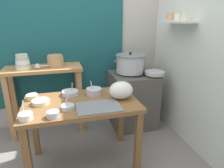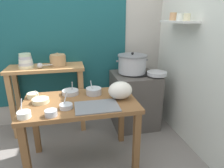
{
  "view_description": "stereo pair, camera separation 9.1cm",
  "coord_description": "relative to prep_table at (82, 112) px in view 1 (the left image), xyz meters",
  "views": [
    {
      "loc": [
        -0.1,
        -1.73,
        1.5
      ],
      "look_at": [
        0.42,
        0.19,
        0.82
      ],
      "focal_mm": 31.4,
      "sensor_mm": 36.0,
      "label": 1
    },
    {
      "loc": [
        -0.01,
        -1.75,
        1.5
      ],
      "look_at": [
        0.42,
        0.19,
        0.82
      ],
      "focal_mm": 31.4,
      "sensor_mm": 36.0,
      "label": 2
    }
  ],
  "objects": [
    {
      "name": "wide_pan",
      "position": [
        1.03,
        0.49,
        0.19
      ],
      "size": [
        0.26,
        0.26,
        0.05
      ],
      "primitive_type": "cylinder",
      "color": "#B7BABF",
      "rests_on": "stove_block"
    },
    {
      "name": "wall_right",
      "position": [
        1.34,
        0.16,
        0.69
      ],
      "size": [
        0.3,
        3.2,
        2.6
      ],
      "color": "silver",
      "rests_on": "ground"
    },
    {
      "name": "prep_bowl_3",
      "position": [
        -0.37,
        0.04,
        0.13
      ],
      "size": [
        0.16,
        0.16,
        0.13
      ],
      "color": "beige",
      "rests_on": "prep_table"
    },
    {
      "name": "stove_block",
      "position": [
        0.79,
        0.66,
        -0.23
      ],
      "size": [
        0.6,
        0.61,
        0.78
      ],
      "color": "#4C4742",
      "rests_on": "ground"
    },
    {
      "name": "wall_back",
      "position": [
        0.02,
        1.05,
        0.69
      ],
      "size": [
        4.4,
        0.12,
        2.6
      ],
      "color": "#B2ADA3",
      "rests_on": "ground"
    },
    {
      "name": "prep_bowl_2",
      "position": [
        -0.14,
        -0.14,
        0.13
      ],
      "size": [
        0.12,
        0.12,
        0.15
      ],
      "color": "#B7BABF",
      "rests_on": "prep_table"
    },
    {
      "name": "plastic_bag",
      "position": [
        0.4,
        -0.03,
        0.2
      ],
      "size": [
        0.24,
        0.2,
        0.18
      ],
      "primitive_type": "ellipsoid",
      "color": "silver",
      "rests_on": "prep_table"
    },
    {
      "name": "serving_tray",
      "position": [
        0.14,
        -0.17,
        0.12
      ],
      "size": [
        0.4,
        0.28,
        0.01
      ],
      "primitive_type": "cube",
      "color": "slate",
      "rests_on": "prep_table"
    },
    {
      "name": "prep_bowl_1",
      "position": [
        -0.26,
        -0.26,
        0.14
      ],
      "size": [
        0.1,
        0.1,
        0.05
      ],
      "color": "#B7BABF",
      "rests_on": "prep_table"
    },
    {
      "name": "prep_bowl_0",
      "position": [
        -0.09,
        0.21,
        0.14
      ],
      "size": [
        0.18,
        0.18,
        0.15
      ],
      "color": "#B7BABF",
      "rests_on": "prep_table"
    },
    {
      "name": "prep_bowl_5",
      "position": [
        0.15,
        0.15,
        0.15
      ],
      "size": [
        0.16,
        0.16,
        0.15
      ],
      "color": "#B7BABF",
      "rests_on": "prep_table"
    },
    {
      "name": "clay_pot",
      "position": [
        -0.22,
        0.79,
        0.36
      ],
      "size": [
        0.2,
        0.2,
        0.17
      ],
      "color": "tan",
      "rests_on": "back_shelf_table"
    },
    {
      "name": "ladle",
      "position": [
        -0.43,
        0.7,
        0.33
      ],
      "size": [
        0.27,
        0.07,
        0.07
      ],
      "color": "#B7BABF",
      "rests_on": "back_shelf_table"
    },
    {
      "name": "back_shelf_table",
      "position": [
        -0.38,
        0.79,
        0.07
      ],
      "size": [
        0.96,
        0.4,
        0.9
      ],
      "color": "#B27F4C",
      "rests_on": "ground"
    },
    {
      "name": "prep_table",
      "position": [
        0.0,
        0.0,
        0.0
      ],
      "size": [
        1.1,
        0.66,
        0.72
      ],
      "color": "brown",
      "rests_on": "ground"
    },
    {
      "name": "prep_bowl_4",
      "position": [
        -0.47,
        -0.24,
        0.14
      ],
      "size": [
        0.11,
        0.11,
        0.16
      ],
      "color": "silver",
      "rests_on": "prep_table"
    },
    {
      "name": "bowl_stack_enamel",
      "position": [
        -0.6,
        0.75,
        0.37
      ],
      "size": [
        0.18,
        0.18,
        0.18
      ],
      "color": "beige",
      "rests_on": "back_shelf_table"
    },
    {
      "name": "prep_bowl_6",
      "position": [
        -0.47,
        0.19,
        0.14
      ],
      "size": [
        0.11,
        0.11,
        0.05
      ],
      "color": "beige",
      "rests_on": "prep_table"
    },
    {
      "name": "steamer_pot",
      "position": [
        0.75,
        0.68,
        0.29
      ],
      "size": [
        0.44,
        0.39,
        0.28
      ],
      "color": "#B7BABF",
      "rests_on": "stove_block"
    },
    {
      "name": "ground_plane",
      "position": [
        -0.06,
        -0.04,
        -0.61
      ],
      "size": [
        9.0,
        9.0,
        0.0
      ],
      "primitive_type": "plane",
      "color": "gray"
    }
  ]
}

